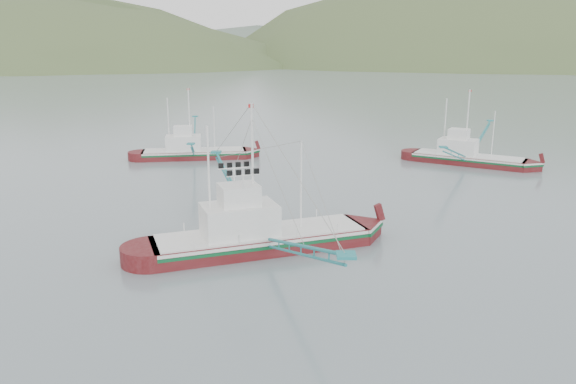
{
  "coord_description": "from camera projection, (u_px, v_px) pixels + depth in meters",
  "views": [
    {
      "loc": [
        0.75,
        -38.47,
        14.91
      ],
      "look_at": [
        0.0,
        6.0,
        3.2
      ],
      "focal_mm": 35.0,
      "sensor_mm": 36.0,
      "label": 1
    }
  ],
  "objects": [
    {
      "name": "main_boat",
      "position": [
        259.0,
        219.0,
        41.56
      ],
      "size": [
        16.57,
        28.08,
        11.8
      ],
      "rotation": [
        0.0,
        0.0,
        0.36
      ],
      "color": "#4D0C0F",
      "rests_on": "ground"
    },
    {
      "name": "bg_boat_left",
      "position": [
        193.0,
        146.0,
        75.44
      ],
      "size": [
        14.24,
        24.89,
        10.14
      ],
      "rotation": [
        0.0,
        0.0,
        0.16
      ],
      "color": "#4D0C0F",
      "rests_on": "ground"
    },
    {
      "name": "bg_boat_right",
      "position": [
        468.0,
        148.0,
        71.71
      ],
      "size": [
        16.26,
        23.44,
        10.23
      ],
      "rotation": [
        0.0,
        0.0,
        -0.51
      ],
      "color": "#4D0C0F",
      "rests_on": "ground"
    },
    {
      "name": "headland_left",
      "position": [
        40.0,
        67.0,
        392.04
      ],
      "size": [
        448.0,
        308.0,
        210.0
      ],
      "primitive_type": "ellipsoid",
      "color": "#45582D",
      "rests_on": "ground"
    },
    {
      "name": "ridge_distant",
      "position": [
        326.0,
        59.0,
        581.97
      ],
      "size": [
        960.0,
        400.0,
        240.0
      ],
      "primitive_type": "ellipsoid",
      "color": "slate",
      "rests_on": "ground"
    },
    {
      "name": "ground",
      "position": [
        287.0,
        255.0,
        41.01
      ],
      "size": [
        1200.0,
        1200.0,
        0.0
      ],
      "primitive_type": "plane",
      "color": "slate",
      "rests_on": "ground"
    }
  ]
}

